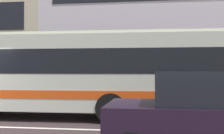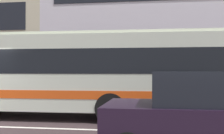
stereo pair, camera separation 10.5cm
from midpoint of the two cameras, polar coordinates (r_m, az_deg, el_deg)
name	(u,v)px [view 1 (the left image)]	position (r m, az deg, el deg)	size (l,w,h in m)	color
apartment_block_right	(212,14)	(24.28, 19.63, 10.21)	(24.51, 11.78, 12.65)	silver
transit_bus	(96,71)	(10.32, -3.52, -0.92)	(11.28, 2.80, 3.07)	beige
sedan_oncoming	(215,116)	(6.06, 19.78, -9.39)	(4.45, 1.98, 1.71)	black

